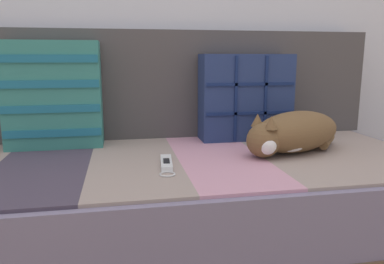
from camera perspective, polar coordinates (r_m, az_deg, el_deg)
couch at (r=1.41m, az=-2.40°, el=-11.47°), size 1.91×0.89×0.40m
sofa_backrest at (r=1.68m, az=-4.44°, el=7.29°), size 1.87×0.14×0.46m
throw_pillow_quilted at (r=1.62m, az=8.16°, el=5.28°), size 0.39×0.14×0.36m
throw_pillow_striped at (r=1.55m, az=-20.38°, el=5.32°), size 0.36×0.14×0.41m
sleeping_cat at (r=1.42m, az=15.03°, el=-0.17°), size 0.44×0.33×0.15m
game_remote_near at (r=1.22m, az=-3.92°, el=-4.84°), size 0.06×0.21×0.02m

